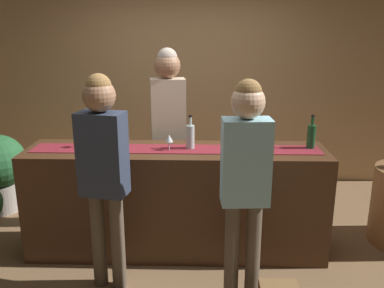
% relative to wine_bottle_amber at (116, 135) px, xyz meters
% --- Properties ---
extents(ground_plane, '(10.00, 10.00, 0.00)m').
position_rel_wine_bottle_amber_xyz_m(ground_plane, '(0.53, -0.04, -1.09)').
color(ground_plane, brown).
extents(back_wall, '(6.00, 0.12, 2.90)m').
position_rel_wine_bottle_amber_xyz_m(back_wall, '(0.53, 1.86, 0.36)').
color(back_wall, tan).
rests_on(back_wall, ground).
extents(bar_counter, '(2.64, 0.60, 0.97)m').
position_rel_wine_bottle_amber_xyz_m(bar_counter, '(0.53, -0.04, -0.60)').
color(bar_counter, '#472B19').
rests_on(bar_counter, ground).
extents(counter_runner_cloth, '(2.51, 0.28, 0.01)m').
position_rel_wine_bottle_amber_xyz_m(counter_runner_cloth, '(0.53, -0.04, -0.11)').
color(counter_runner_cloth, maroon).
rests_on(counter_runner_cloth, bar_counter).
extents(wine_bottle_amber, '(0.07, 0.07, 0.30)m').
position_rel_wine_bottle_amber_xyz_m(wine_bottle_amber, '(0.00, 0.00, 0.00)').
color(wine_bottle_amber, brown).
rests_on(wine_bottle_amber, bar_counter).
extents(wine_bottle_clear, '(0.07, 0.07, 0.30)m').
position_rel_wine_bottle_amber_xyz_m(wine_bottle_clear, '(0.66, -0.01, 0.00)').
color(wine_bottle_clear, '#B2C6C1').
rests_on(wine_bottle_clear, bar_counter).
extents(wine_bottle_green, '(0.07, 0.07, 0.30)m').
position_rel_wine_bottle_amber_xyz_m(wine_bottle_green, '(1.72, 0.03, 0.00)').
color(wine_bottle_green, '#194723').
rests_on(wine_bottle_green, bar_counter).
extents(wine_glass_near_customer, '(0.07, 0.07, 0.14)m').
position_rel_wine_bottle_amber_xyz_m(wine_glass_near_customer, '(-0.35, -0.01, -0.01)').
color(wine_glass_near_customer, silver).
rests_on(wine_glass_near_customer, bar_counter).
extents(wine_glass_mid_counter, '(0.07, 0.07, 0.14)m').
position_rel_wine_bottle_amber_xyz_m(wine_glass_mid_counter, '(0.48, -0.07, -0.01)').
color(wine_glass_mid_counter, silver).
rests_on(wine_glass_mid_counter, bar_counter).
extents(bartender, '(0.37, 0.25, 1.81)m').
position_rel_wine_bottle_amber_xyz_m(bartender, '(0.42, 0.54, 0.05)').
color(bartender, '#26262B').
rests_on(bartender, ground).
extents(customer_sipping, '(0.35, 0.23, 1.68)m').
position_rel_wine_bottle_amber_xyz_m(customer_sipping, '(1.07, -0.73, -0.05)').
color(customer_sipping, brown).
rests_on(customer_sipping, ground).
extents(customer_browsing, '(0.37, 0.26, 1.70)m').
position_rel_wine_bottle_amber_xyz_m(customer_browsing, '(0.03, -0.62, -0.04)').
color(customer_browsing, brown).
rests_on(customer_browsing, ground).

